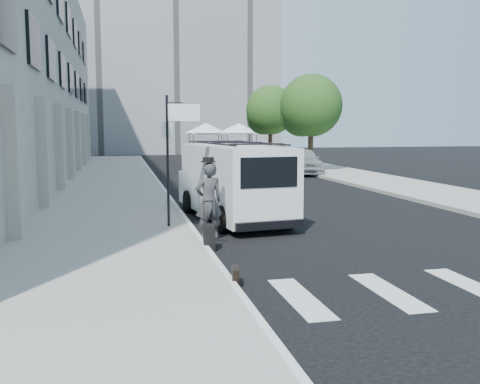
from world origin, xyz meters
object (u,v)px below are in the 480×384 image
cargo_van (232,181)px  parked_car_b (272,159)px  businessman (209,201)px  parked_car_a (302,161)px  parked_car_c (229,152)px  briefcase (235,277)px  suitcase (209,237)px

cargo_van → parked_car_b: 17.84m
businessman → cargo_van: size_ratio=0.32×
parked_car_a → parked_car_c: size_ratio=0.93×
briefcase → suitcase: suitcase is taller
briefcase → cargo_van: cargo_van is taller
businessman → parked_car_a: bearing=-127.2°
parked_car_b → briefcase: bearing=-105.6°
parked_car_a → parked_car_b: 2.49m
suitcase → parked_car_c: size_ratio=0.22×
briefcase → parked_car_b: (7.50, 23.62, 0.66)m
businessman → briefcase: bearing=76.1°
parked_car_a → parked_car_c: (-1.60, 13.83, -0.07)m
cargo_van → parked_car_a: size_ratio=1.29×
briefcase → parked_car_c: bearing=89.1°
suitcase → parked_car_b: size_ratio=0.22×
suitcase → businessman: bearing=86.6°
briefcase → suitcase: bearing=100.5°
parked_car_b → parked_car_c: (-0.39, 11.65, -0.08)m
businessman → parked_car_b: businessman is taller
businessman → parked_car_a: size_ratio=0.41×
businessman → cargo_van: cargo_van is taller
businessman → parked_car_a: businessman is taller
businessman → parked_car_a: 19.36m
cargo_van → parked_car_a: cargo_van is taller
suitcase → parked_car_b: parked_car_b is taller
businessman → parked_car_b: (7.30, 19.57, -0.15)m
briefcase → parked_car_c: 35.98m
suitcase → parked_car_c: bearing=83.4°
parked_car_b → cargo_van: bearing=-108.0°
businessman → briefcase: size_ratio=4.43×
businessman → parked_car_c: size_ratio=0.38×
cargo_van → parked_car_c: 28.98m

